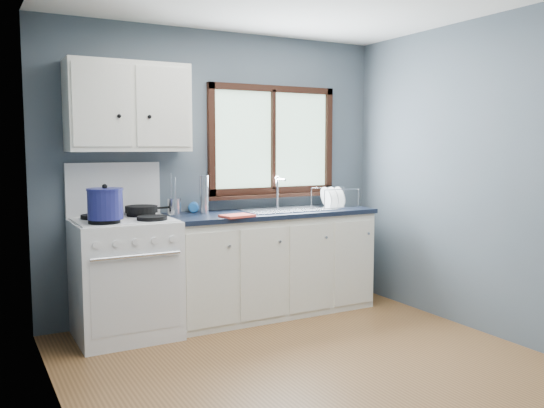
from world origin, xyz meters
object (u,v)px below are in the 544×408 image
dish_rack (334,202)px  utensil_crock (174,206)px  sink (288,217)px  stockpot (105,203)px  gas_range (125,274)px  base_cabinets (270,268)px  skillet (142,209)px  thermos (204,195)px

dish_rack → utensil_crock: bearing=179.8°
sink → stockpot: size_ratio=2.40×
sink → dish_rack: bearing=-2.2°
gas_range → sink: gas_range is taller
base_cabinets → sink: bearing=-0.1°
base_cabinets → gas_range: bearing=-179.2°
gas_range → dish_rack: bearing=-0.0°
gas_range → dish_rack: (1.97, -0.00, 0.48)m
stockpot → base_cabinets: bearing=7.4°
skillet → stockpot: stockpot is taller
skillet → dish_rack: bearing=-10.6°
sink → stockpot: 1.68m
sink → dish_rack: 0.50m
skillet → stockpot: size_ratio=1.15×
gas_range → utensil_crock: gas_range is taller
stockpot → thermos: bearing=17.0°
sink → stockpot: same height
skillet → thermos: bearing=-9.9°
base_cabinets → utensil_crock: utensil_crock is taller
skillet → stockpot: bearing=-146.2°
base_cabinets → thermos: bearing=172.6°
thermos → skillet: bearing=176.6°
utensil_crock → sink: bearing=-7.2°
skillet → dish_rack: 1.79m
base_cabinets → stockpot: (-1.48, -0.19, 0.67)m
stockpot → dish_rack: 2.15m
skillet → stockpot: 0.47m
dish_rack → gas_range: bearing=-174.6°
gas_range → skillet: (0.18, 0.13, 0.49)m
skillet → dish_rack: dish_rack is taller
sink → skillet: bearing=175.2°
stockpot → utensil_crock: utensil_crock is taller
base_cabinets → skillet: (-1.12, 0.11, 0.58)m
gas_range → base_cabinets: 1.31m
thermos → dish_rack: thermos is taller
sink → utensil_crock: utensil_crock is taller
gas_range → stockpot: (-0.17, -0.17, 0.58)m
utensil_crock → dish_rack: (1.51, -0.15, -0.02)m
sink → thermos: thermos is taller
gas_range → sink: size_ratio=1.62×
stockpot → utensil_crock: size_ratio=1.00×
gas_range → thermos: size_ratio=4.16×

